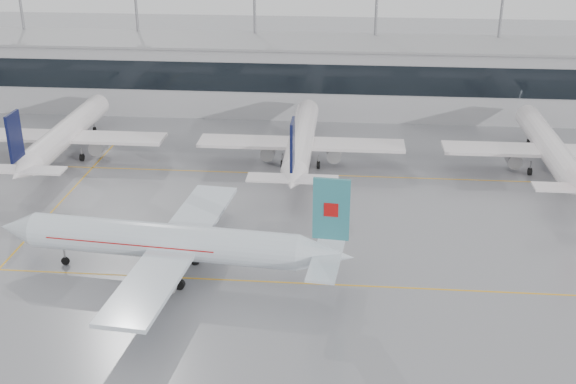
{
  "coord_description": "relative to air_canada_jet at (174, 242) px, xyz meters",
  "views": [
    {
      "loc": [
        6.67,
        -64.37,
        38.07
      ],
      "look_at": [
        0.0,
        12.0,
        5.0
      ],
      "focal_mm": 45.0,
      "sensor_mm": 36.0,
      "label": 1
    }
  ],
  "objects": [
    {
      "name": "taxi_line_main",
      "position": [
        10.76,
        -0.48,
        -3.88
      ],
      "size": [
        120.0,
        0.25,
        0.01
      ],
      "primitive_type": "cube",
      "color": "#F2AC20",
      "rests_on": "ground"
    },
    {
      "name": "terminal_glass",
      "position": [
        10.76,
        53.97,
        3.61
      ],
      "size": [
        180.0,
        0.2,
        5.0
      ],
      "primitive_type": "cube",
      "color": "black",
      "rests_on": "ground"
    },
    {
      "name": "air_canada_jet",
      "position": [
        0.0,
        0.0,
        0.0
      ],
      "size": [
        38.27,
        31.2,
        12.2
      ],
      "rotation": [
        0.0,
        0.0,
        3.04
      ],
      "color": "silver",
      "rests_on": "ground"
    },
    {
      "name": "parked_jet_c",
      "position": [
        10.76,
        33.21,
        -0.18
      ],
      "size": [
        29.64,
        36.96,
        11.72
      ],
      "rotation": [
        0.0,
        0.0,
        1.57
      ],
      "color": "white",
      "rests_on": "ground"
    },
    {
      "name": "taxi_line_cross",
      "position": [
        -19.24,
        14.52,
        -3.88
      ],
      "size": [
        0.25,
        60.0,
        0.01
      ],
      "primitive_type": "cube",
      "color": "#F2AC20",
      "rests_on": "ground"
    },
    {
      "name": "light_masts",
      "position": [
        10.76,
        67.52,
        9.46
      ],
      "size": [
        156.4,
        1.0,
        22.6
      ],
      "color": "gray",
      "rests_on": "ground"
    },
    {
      "name": "parked_jet_b",
      "position": [
        -24.24,
        33.21,
        -0.18
      ],
      "size": [
        29.64,
        36.96,
        11.72
      ],
      "rotation": [
        0.0,
        0.0,
        1.57
      ],
      "color": "white",
      "rests_on": "ground"
    },
    {
      "name": "ground",
      "position": [
        10.76,
        -0.48,
        -3.89
      ],
      "size": [
        320.0,
        320.0,
        0.0
      ],
      "primitive_type": "plane",
      "color": "gray",
      "rests_on": "ground"
    },
    {
      "name": "terminal",
      "position": [
        10.76,
        61.52,
        2.11
      ],
      "size": [
        180.0,
        15.0,
        12.0
      ],
      "primitive_type": "cube",
      "color": "#A6A5A9",
      "rests_on": "ground"
    },
    {
      "name": "taxi_line_north",
      "position": [
        10.76,
        29.52,
        -3.88
      ],
      "size": [
        120.0,
        0.25,
        0.01
      ],
      "primitive_type": "cube",
      "color": "#F2AC20",
      "rests_on": "ground"
    },
    {
      "name": "parked_jet_d",
      "position": [
        45.76,
        33.21,
        -0.18
      ],
      "size": [
        29.64,
        36.96,
        11.72
      ],
      "rotation": [
        0.0,
        0.0,
        1.57
      ],
      "color": "white",
      "rests_on": "ground"
    },
    {
      "name": "terminal_roof",
      "position": [
        10.76,
        61.52,
        8.31
      ],
      "size": [
        182.0,
        16.0,
        0.4
      ],
      "primitive_type": "cube",
      "color": "gray",
      "rests_on": "ground"
    }
  ]
}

